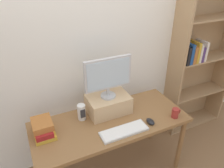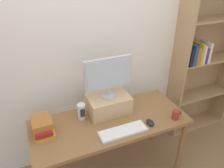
# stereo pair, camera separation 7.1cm
# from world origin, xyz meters

# --- Properties ---
(back_wall) EXTENTS (7.00, 0.08, 2.60)m
(back_wall) POSITION_xyz_m (0.00, 0.49, 1.30)
(back_wall) COLOR silver
(back_wall) RESTS_ON ground_plane
(desk) EXTENTS (1.53, 0.65, 0.73)m
(desk) POSITION_xyz_m (0.00, 0.00, 0.66)
(desk) COLOR olive
(desk) RESTS_ON ground_plane
(bookshelf_unit) EXTENTS (0.89, 0.28, 2.03)m
(bookshelf_unit) POSITION_xyz_m (1.42, 0.34, 1.03)
(bookshelf_unit) COLOR tan
(bookshelf_unit) RESTS_ON ground_plane
(riser_box) EXTENTS (0.42, 0.29, 0.18)m
(riser_box) POSITION_xyz_m (0.05, 0.15, 0.83)
(riser_box) COLOR tan
(riser_box) RESTS_ON desk
(computer_monitor) EXTENTS (0.47, 0.15, 0.42)m
(computer_monitor) POSITION_xyz_m (0.05, 0.15, 1.16)
(computer_monitor) COLOR #B7B7BA
(computer_monitor) RESTS_ON riser_box
(keyboard) EXTENTS (0.45, 0.15, 0.02)m
(keyboard) POSITION_xyz_m (0.05, -0.20, 0.75)
(keyboard) COLOR silver
(keyboard) RESTS_ON desk
(computer_mouse) EXTENTS (0.06, 0.10, 0.04)m
(computer_mouse) POSITION_xyz_m (0.34, -0.20, 0.75)
(computer_mouse) COLOR black
(computer_mouse) RESTS_ON desk
(book_stack) EXTENTS (0.18, 0.27, 0.14)m
(book_stack) POSITION_xyz_m (-0.63, 0.09, 0.80)
(book_stack) COLOR gold
(book_stack) RESTS_ON desk
(coffee_mug) EXTENTS (0.10, 0.07, 0.10)m
(coffee_mug) POSITION_xyz_m (0.61, -0.22, 0.78)
(coffee_mug) COLOR #9E2D28
(coffee_mug) RESTS_ON desk
(desk_speaker) EXTENTS (0.08, 0.08, 0.16)m
(desk_speaker) POSITION_xyz_m (-0.24, 0.15, 0.82)
(desk_speaker) COLOR silver
(desk_speaker) RESTS_ON desk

